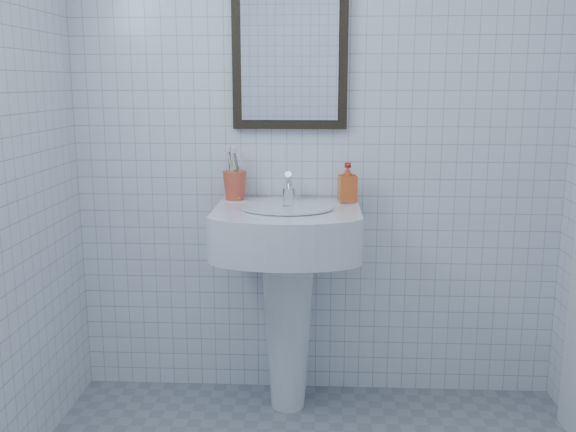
{
  "coord_description": "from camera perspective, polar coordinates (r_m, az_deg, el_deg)",
  "views": [
    {
      "loc": [
        0.01,
        -1.67,
        1.45
      ],
      "look_at": [
        -0.12,
        0.86,
        0.91
      ],
      "focal_mm": 40.0,
      "sensor_mm": 36.0,
      "label": 1
    }
  ],
  "objects": [
    {
      "name": "wall_back",
      "position": [
        2.87,
        2.66,
        7.96
      ],
      "size": [
        2.2,
        0.02,
        2.5
      ],
      "primitive_type": "cube",
      "color": "white",
      "rests_on": "ground"
    },
    {
      "name": "wall_front",
      "position": [
        0.51,
        1.7,
        -10.84
      ],
      "size": [
        2.2,
        0.02,
        2.5
      ],
      "primitive_type": "cube",
      "color": "white",
      "rests_on": "ground"
    },
    {
      "name": "soap_dispenser",
      "position": [
        2.81,
        5.31,
        3.02
      ],
      "size": [
        0.09,
        0.09,
        0.17
      ],
      "primitive_type": "imported",
      "rotation": [
        0.0,
        0.0,
        0.15
      ],
      "color": "red",
      "rests_on": "washbasin"
    },
    {
      "name": "toothbrush_cup",
      "position": [
        2.84,
        -4.75,
        2.72
      ],
      "size": [
        0.11,
        0.11,
        0.13
      ],
      "primitive_type": null,
      "rotation": [
        0.0,
        0.0,
        -0.04
      ],
      "color": "#DF4C32",
      "rests_on": "washbasin"
    },
    {
      "name": "wall_mirror",
      "position": [
        2.85,
        0.16,
        13.98
      ],
      "size": [
        0.5,
        0.04,
        0.62
      ],
      "color": "black",
      "rests_on": "wall_back"
    },
    {
      "name": "washbasin",
      "position": [
        2.78,
        -0.03,
        -5.17
      ],
      "size": [
        0.61,
        0.45,
        0.94
      ],
      "color": "white",
      "rests_on": "ground"
    },
    {
      "name": "faucet",
      "position": [
        2.81,
        0.08,
        2.45
      ],
      "size": [
        0.06,
        0.12,
        0.14
      ],
      "color": "silver",
      "rests_on": "washbasin"
    }
  ]
}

